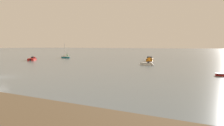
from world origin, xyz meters
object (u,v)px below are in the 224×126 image
at_px(sailboat_moored_0, 65,57).
at_px(motorboat_moored_2, 33,59).
at_px(motorboat_moored_0, 149,60).
at_px(motorboat_moored_1, 149,64).
at_px(channel_buoy, 67,55).

bearing_deg(sailboat_moored_0, motorboat_moored_2, 97.39).
bearing_deg(sailboat_moored_0, motorboat_moored_0, -163.26).
xyz_separation_m(motorboat_moored_0, motorboat_moored_1, (3.58, -14.19, -0.14)).
bearing_deg(channel_buoy, motorboat_moored_1, -27.83).
xyz_separation_m(motorboat_moored_1, channel_buoy, (-50.07, 26.44, 0.25)).
distance_m(sailboat_moored_0, motorboat_moored_2, 15.88).
distance_m(motorboat_moored_2, channel_buoy, 27.96).
distance_m(motorboat_moored_0, motorboat_moored_1, 14.64).
xyz_separation_m(sailboat_moored_0, channel_buoy, (-8.49, 11.74, 0.16)).
distance_m(motorboat_moored_1, channel_buoy, 56.62).
relative_size(motorboat_moored_0, motorboat_moored_1, 1.38).
relative_size(sailboat_moored_0, motorboat_moored_1, 1.48).
bearing_deg(motorboat_moored_2, sailboat_moored_0, -45.71).
bearing_deg(motorboat_moored_1, channel_buoy, 178.71).
bearing_deg(motorboat_moored_0, channel_buoy, -116.15).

